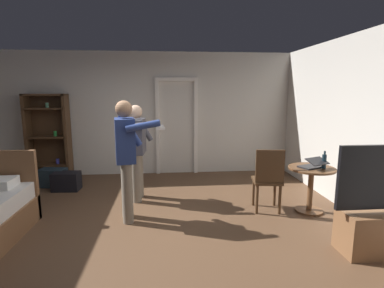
# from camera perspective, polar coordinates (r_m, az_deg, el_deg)

# --- Properties ---
(ground_plane) EXTENTS (7.04, 7.04, 0.00)m
(ground_plane) POSITION_cam_1_polar(r_m,az_deg,el_deg) (4.33, -10.68, -15.15)
(ground_plane) COLOR brown
(wall_back) EXTENTS (6.64, 0.12, 2.67)m
(wall_back) POSITION_cam_1_polar(r_m,az_deg,el_deg) (6.67, -8.83, 5.70)
(wall_back) COLOR beige
(wall_back) RESTS_ON ground_plane
(wall_right) EXTENTS (0.12, 5.60, 2.67)m
(wall_right) POSITION_cam_1_polar(r_m,az_deg,el_deg) (4.84, 30.71, 2.79)
(wall_right) COLOR beige
(wall_right) RESTS_ON ground_plane
(doorway_frame) EXTENTS (0.93, 0.08, 2.13)m
(doorway_frame) POSITION_cam_1_polar(r_m,az_deg,el_deg) (6.59, -2.95, 4.75)
(doorway_frame) COLOR white
(doorway_frame) RESTS_ON ground_plane
(bookshelf) EXTENTS (0.85, 0.32, 1.78)m
(bookshelf) POSITION_cam_1_polar(r_m,az_deg,el_deg) (6.92, -25.82, 1.85)
(bookshelf) COLOR #4C331E
(bookshelf) RESTS_ON ground_plane
(side_table) EXTENTS (0.69, 0.69, 0.70)m
(side_table) POSITION_cam_1_polar(r_m,az_deg,el_deg) (4.90, 21.87, -6.75)
(side_table) COLOR brown
(side_table) RESTS_ON ground_plane
(laptop) EXTENTS (0.42, 0.42, 0.16)m
(laptop) POSITION_cam_1_polar(r_m,az_deg,el_deg) (4.79, 22.15, -3.72)
(laptop) COLOR black
(laptop) RESTS_ON side_table
(bottle_on_table) EXTENTS (0.06, 0.06, 0.27)m
(bottle_on_table) POSITION_cam_1_polar(r_m,az_deg,el_deg) (4.81, 24.04, -3.04)
(bottle_on_table) COLOR #16262F
(bottle_on_table) RESTS_ON side_table
(wooden_chair) EXTENTS (0.47, 0.47, 0.99)m
(wooden_chair) POSITION_cam_1_polar(r_m,az_deg,el_deg) (4.68, 14.39, -6.23)
(wooden_chair) COLOR #4C331E
(wooden_chair) RESTS_ON ground_plane
(person_blue_shirt) EXTENTS (0.72, 0.57, 1.71)m
(person_blue_shirt) POSITION_cam_1_polar(r_m,az_deg,el_deg) (4.24, -12.50, -1.69)
(person_blue_shirt) COLOR gray
(person_blue_shirt) RESTS_ON ground_plane
(person_striped_shirt) EXTENTS (0.60, 0.63, 1.61)m
(person_striped_shirt) POSITION_cam_1_polar(r_m,az_deg,el_deg) (5.05, -10.46, -0.33)
(person_striped_shirt) COLOR gray
(person_striped_shirt) RESTS_ON ground_plane
(suitcase_dark) EXTENTS (0.53, 0.36, 0.35)m
(suitcase_dark) POSITION_cam_1_polar(r_m,az_deg,el_deg) (6.43, -25.15, -5.86)
(suitcase_dark) COLOR #1E2D38
(suitcase_dark) RESTS_ON ground_plane
(suitcase_small) EXTENTS (0.50, 0.32, 0.34)m
(suitcase_small) POSITION_cam_1_polar(r_m,az_deg,el_deg) (6.08, -22.99, -6.61)
(suitcase_small) COLOR black
(suitcase_small) RESTS_ON ground_plane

